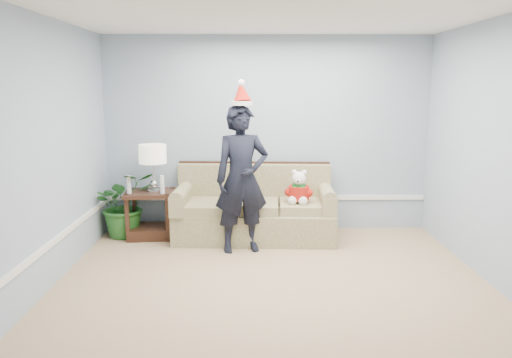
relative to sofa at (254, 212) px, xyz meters
The scene contains 10 objects.
room_shell 2.30m from the sofa, 85.08° to the right, with size 4.54×5.04×2.74m.
wainscot_trim 1.34m from the sofa, 138.48° to the right, with size 4.49×4.99×0.06m.
sofa is the anchor object (origin of this frame).
side_table 1.40m from the sofa, behind, with size 0.70×0.60×0.63m.
table_lamp 1.53m from the sofa, behind, with size 0.36×0.36×0.63m.
candle_pair 1.48m from the sofa, behind, with size 0.49×0.06×0.24m.
houseplant 1.76m from the sofa, behind, with size 0.80×0.69×0.89m, color #215D21.
man 0.80m from the sofa, 105.66° to the right, with size 0.66×0.43×1.80m, color black.
santa_hat 1.67m from the sofa, 106.07° to the right, with size 0.33×0.36×0.31m.
teddy_bear 0.69m from the sofa, 17.24° to the right, with size 0.32×0.34×0.44m.
Camera 1 is at (-0.21, -4.44, 2.01)m, focal length 35.00 mm.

